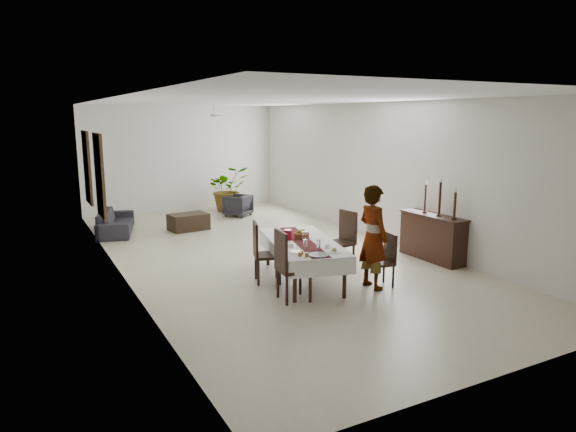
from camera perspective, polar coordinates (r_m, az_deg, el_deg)
The scene contains 88 objects.
floor at distance 10.99m, azimuth -2.47°, elevation -4.16°, with size 6.00×12.00×0.00m, color beige.
ceiling at distance 10.61m, azimuth -2.62°, elevation 12.76°, with size 6.00×12.00×0.02m, color white.
wall_back at distance 16.28m, azimuth -11.72°, elevation 6.30°, with size 6.00×0.02×3.20m, color silver.
wall_front at distance 5.93m, azimuth 23.29°, elevation -2.32°, with size 6.00×0.02×3.20m, color silver.
wall_left at distance 9.79m, azimuth -18.63°, elevation 2.95°, with size 0.02×12.00×3.20m, color silver.
wall_right at distance 12.26m, azimuth 10.26°, elevation 4.88°, with size 0.02×12.00×3.20m, color silver.
dining_table_top at distance 9.07m, azimuth 1.61°, elevation -3.02°, with size 0.93×2.24×0.05m, color black.
table_leg_fl at distance 8.07m, azimuth 0.76°, elevation -7.38°, with size 0.07×0.07×0.65m, color black.
table_leg_fr at distance 8.31m, azimuth 6.30°, elevation -6.91°, with size 0.07×0.07×0.65m, color black.
table_leg_bl at distance 10.07m, azimuth -2.26°, elevation -3.65°, with size 0.07×0.07×0.65m, color black.
table_leg_br at distance 10.25m, azimuth 2.26°, elevation -3.38°, with size 0.07×0.07×0.65m, color black.
tablecloth_top at distance 9.06m, azimuth 1.61°, elevation -2.84°, with size 1.10×2.41×0.01m, color silver.
tablecloth_drape_left at distance 8.97m, azimuth -1.77°, elevation -3.88°, with size 0.01×2.41×0.28m, color white.
tablecloth_drape_right at distance 9.25m, azimuth 4.88°, elevation -3.46°, with size 0.01×2.41×0.28m, color white.
tablecloth_drape_near at distance 7.99m, azimuth 3.88°, elevation -5.79°, with size 1.10×0.01×0.28m, color white.
tablecloth_drape_far at distance 10.22m, azimuth -0.16°, elevation -2.02°, with size 1.10×0.01×0.28m, color white.
table_runner at distance 9.06m, azimuth 1.61°, elevation -2.80°, with size 0.33×2.33×0.00m, color #5A191E.
red_pitcher at distance 9.11m, azimuth -0.03°, elevation -2.12°, with size 0.14×0.14×0.19m, color maroon.
pitcher_handle at distance 9.09m, azimuth -0.52°, elevation -2.15°, with size 0.11×0.11×0.02m, color maroon.
wine_glass_near at distance 8.50m, azimuth 3.42°, elevation -3.19°, with size 0.07×0.07×0.16m, color white.
wine_glass_mid at distance 8.53m, azimuth 1.92°, elevation -3.13°, with size 0.07×0.07×0.16m, color white.
wine_glass_far at distance 9.10m, azimuth 1.82°, elevation -2.24°, with size 0.07×0.07×0.16m, color white.
teacup_right at distance 8.61m, azimuth 4.40°, elevation -3.38°, with size 0.08×0.08×0.06m, color white.
saucer_right at distance 8.62m, azimuth 4.40°, elevation -3.53°, with size 0.14×0.14×0.01m, color white.
teacup_left at distance 8.68m, azimuth 0.39°, elevation -3.24°, with size 0.08×0.08×0.06m, color white.
saucer_left at distance 8.68m, azimuth 0.39°, elevation -3.38°, with size 0.14×0.14×0.01m, color silver.
plate_near_right at distance 8.37m, azimuth 5.17°, elevation -3.97°, with size 0.22×0.22×0.01m, color white.
bread_near_right at distance 8.36m, azimuth 5.17°, elevation -3.80°, with size 0.08×0.08×0.08m, color tan.
plate_near_left at distance 8.33m, azimuth 1.02°, elevation -3.99°, with size 0.22×0.22×0.01m, color white.
plate_far_left at distance 9.47m, azimuth -0.95°, elevation -2.15°, with size 0.22×0.22×0.01m, color silver.
serving_tray at distance 8.15m, azimuth 3.43°, elevation -4.34°, with size 0.34×0.34×0.02m, color #424147.
jam_jar_a at distance 8.06m, azimuth 2.09°, elevation -4.32°, with size 0.06×0.06×0.07m, color brown.
jam_jar_b at distance 8.08m, azimuth 1.34°, elevation -4.26°, with size 0.06×0.06×0.07m, color #865B13.
jam_jar_c at distance 8.18m, azimuth 1.49°, elevation -4.07°, with size 0.06×0.06×0.07m, color #9B4C16.
fruit_basket at distance 9.28m, azimuth 1.51°, elevation -2.18°, with size 0.28×0.28×0.09m, color brown.
fruit_red at distance 9.29m, azimuth 1.65°, elevation -1.72°, with size 0.08×0.08×0.08m, color maroon.
fruit_green at distance 9.28m, azimuth 1.25°, elevation -1.73°, with size 0.07×0.07×0.07m, color #5B7B24.
fruit_yellow at distance 9.22m, azimuth 1.59°, elevation -1.82°, with size 0.08×0.08×0.08m, color #C68922.
chair_right_near_seat at distance 8.94m, azimuth 10.25°, elevation -5.18°, with size 0.39×0.39×0.04m, color black.
chair_right_near_leg_fl at distance 8.95m, azimuth 11.60°, elevation -6.65°, with size 0.04×0.04×0.39m, color black.
chair_right_near_leg_fr at distance 9.21m, azimuth 10.59°, elevation -6.10°, with size 0.04×0.04×0.39m, color black.
chair_right_near_leg_bl at distance 8.80m, azimuth 9.80°, elevation -6.90°, with size 0.04×0.04×0.39m, color black.
chair_right_near_leg_br at distance 9.07m, azimuth 8.83°, elevation -6.33°, with size 0.04×0.04×0.39m, color black.
chair_right_near_back at distance 8.96m, azimuth 11.30°, elevation -3.42°, with size 0.39×0.04×0.50m, color black.
chair_right_far_seat at distance 9.88m, azimuth 5.76°, elevation -3.03°, with size 0.46×0.46×0.05m, color black.
chair_right_far_leg_fl at distance 9.95m, azimuth 7.28°, elevation -4.50°, with size 0.05×0.05×0.46m, color black.
chair_right_far_leg_fr at distance 10.21m, azimuth 5.78°, elevation -4.06°, with size 0.05×0.05×0.46m, color black.
chair_right_far_leg_bl at distance 9.69m, azimuth 5.69°, elevation -4.89°, with size 0.05×0.05×0.46m, color black.
chair_right_far_leg_br at distance 9.96m, azimuth 4.19°, elevation -4.42°, with size 0.05×0.05×0.46m, color black.
chair_right_far_back at distance 9.95m, azimuth 6.68°, elevation -1.08°, with size 0.46×0.04×0.59m, color black.
chair_left_near_seat at distance 8.13m, azimuth 0.65°, elevation -5.94°, with size 0.48×0.48×0.05m, color black.
chair_left_near_leg_fl at distance 8.31m, azimuth -1.15°, elevation -7.48°, with size 0.05×0.05×0.48m, color black.
chair_left_near_leg_fr at distance 7.96m, azimuth -0.12°, elevation -8.32°, with size 0.05×0.05×0.48m, color black.
chair_left_near_leg_bl at distance 8.45m, azimuth 1.38°, elevation -7.16°, with size 0.05×0.05×0.48m, color black.
chair_left_near_leg_br at distance 8.11m, azimuth 2.49°, elevation -7.96°, with size 0.05×0.05×0.48m, color black.
chair_left_near_back at distance 7.96m, azimuth -0.80°, elevation -3.85°, with size 0.48×0.04×0.61m, color black.
chair_left_far_seat at distance 9.01m, azimuth -2.29°, elevation -4.42°, with size 0.46×0.46×0.05m, color black.
chair_left_far_leg_fl at distance 9.24m, azimuth -3.60°, elevation -5.67°, with size 0.05×0.05×0.45m, color black.
chair_left_far_leg_fr at distance 8.88m, azimuth -3.31°, elevation -6.35°, with size 0.05×0.05×0.45m, color black.
chair_left_far_leg_bl at distance 9.29m, azimuth -1.30°, elevation -5.56°, with size 0.05×0.05×0.45m, color black.
chair_left_far_leg_br at distance 8.94m, azimuth -0.92°, elevation -6.23°, with size 0.05×0.05×0.45m, color black.
chair_left_far_back at distance 8.91m, azimuth -3.63°, elevation -2.55°, with size 0.46×0.04×0.58m, color black.
woman at distance 8.72m, azimuth 9.44°, elevation -2.33°, with size 0.64×0.42×1.77m, color gray.
sideboard_body at distance 10.81m, azimuth 15.73°, elevation -2.37°, with size 0.40×1.50×0.90m, color black.
sideboard_top at distance 10.71m, azimuth 15.86°, elevation 0.05°, with size 0.44×1.56×0.03m, color black.
candlestick_near_base at distance 10.33m, azimuth 17.96°, elevation -0.30°, with size 0.10×0.10×0.03m, color black.
candlestick_near_shaft at distance 10.28m, azimuth 18.05°, elevation 1.15°, with size 0.05×0.05×0.50m, color black.
candlestick_near_candle at distance 10.24m, azimuth 18.15°, elevation 2.75°, with size 0.04×0.04×0.08m, color beige.
candlestick_mid_base at distance 10.60m, azimuth 16.42°, elevation 0.07°, with size 0.10×0.10×0.03m, color black.
candlestick_mid_shaft at distance 10.55m, azimuth 16.52°, elevation 1.89°, with size 0.05×0.05×0.65m, color black.
candlestick_mid_candle at distance 10.50m, azimuth 16.63°, elevation 3.85°, with size 0.04×0.04×0.08m, color silver.
candlestick_far_base at distance 10.89m, azimuth 14.96°, elevation 0.43°, with size 0.10×0.10×0.03m, color black.
candlestick_far_shaft at distance 10.84m, azimuth 15.03°, elevation 1.93°, with size 0.05×0.05×0.55m, color black.
candlestick_far_candle at distance 10.80m, azimuth 15.12°, elevation 3.58°, with size 0.04×0.04×0.08m, color beige.
sofa at distance 13.53m, azimuth -18.59°, elevation -0.59°, with size 1.96×0.77×0.57m, color #28262B.
armchair at distance 15.05m, azimuth -5.59°, elevation 1.18°, with size 0.67×0.69×0.63m, color #29262C.
coffee_table at distance 13.42m, azimuth -11.00°, elevation -0.64°, with size 0.95×0.63×0.42m, color black.
potted_plant at distance 15.85m, azimuth -6.69°, elevation 3.03°, with size 1.25×1.08×1.39m, color #2D5923.
mirror_frame_near at distance 11.95m, azimuth -20.21°, elevation 4.22°, with size 0.06×1.05×1.85m, color black.
mirror_glass_near at distance 11.96m, azimuth -20.05°, elevation 4.23°, with size 0.01×0.90×1.70m, color silver.
mirror_frame_far at distance 14.03m, azimuth -21.42°, elevation 5.05°, with size 0.06×1.05×1.85m, color black.
mirror_glass_far at distance 14.03m, azimuth -21.28°, elevation 5.06°, with size 0.01×0.90×1.70m, color silver.
fan_rod at distance 13.38m, azimuth -8.25°, elevation 11.87°, with size 0.04×0.04×0.20m, color white.
fan_hub at distance 13.38m, azimuth -8.23°, elevation 11.02°, with size 0.16×0.16×0.08m, color silver.
fan_blade_n at distance 13.71m, azimuth -8.74°, elevation 11.00°, with size 0.10×0.55×0.01m, color silver.
fan_blade_s at distance 13.05m, azimuth -7.70°, elevation 11.03°, with size 0.10×0.55×0.01m, color white.
fan_blade_e at distance 13.50m, azimuth -6.81°, elevation 11.05°, with size 0.55×0.10×0.01m, color silver.
fan_blade_w at distance 13.26m, azimuth -9.68°, elevation 10.98°, with size 0.55×0.10×0.01m, color silver.
Camera 1 is at (-4.55, -9.58, 2.88)m, focal length 32.00 mm.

